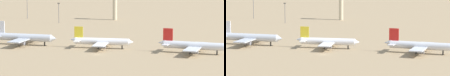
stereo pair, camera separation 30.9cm
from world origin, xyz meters
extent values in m
plane|color=#9E8460|center=(0.00, 0.00, 0.00)|extent=(4000.00, 4000.00, 0.00)
cylinder|color=silver|center=(-45.98, 21.53, 4.12)|extent=(31.60, 5.86, 3.93)
cone|color=silver|center=(-28.93, 20.47, 4.12)|extent=(3.17, 3.91, 3.73)
cube|color=white|center=(-59.70, 22.37, 9.28)|extent=(5.13, 0.81, 6.38)
cube|color=silver|center=(-59.46, 26.29, 4.52)|extent=(3.55, 6.86, 0.35)
cube|color=silver|center=(-45.00, 21.47, 3.53)|extent=(8.60, 31.77, 0.55)
cylinder|color=slate|center=(-43.57, 28.76, 2.16)|extent=(3.66, 2.37, 2.16)
cylinder|color=slate|center=(-44.48, 14.06, 2.16)|extent=(3.66, 2.37, 2.16)
cylinder|color=black|center=(-34.06, 20.79, 1.08)|extent=(0.69, 0.69, 2.16)
cylinder|color=black|center=(-47.31, 23.97, 1.08)|extent=(0.69, 0.69, 2.16)
cylinder|color=black|center=(-47.60, 19.27, 1.08)|extent=(0.69, 0.69, 2.16)
cylinder|color=white|center=(-2.44, 19.00, 3.67)|extent=(28.07, 4.23, 3.50)
cone|color=white|center=(12.77, 19.40, 3.67)|extent=(2.71, 3.39, 3.32)
cone|color=white|center=(-17.66, 18.60, 4.20)|extent=(3.58, 3.06, 2.97)
cube|color=yellow|center=(-14.68, 18.68, 8.27)|extent=(4.56, 0.56, 5.69)
cube|color=white|center=(-14.78, 22.18, 4.02)|extent=(2.95, 6.02, 0.31)
cube|color=white|center=(-14.59, 15.18, 4.02)|extent=(2.95, 6.02, 0.31)
cube|color=white|center=(-1.57, 19.03, 3.15)|extent=(6.68, 28.14, 0.49)
cylinder|color=slate|center=(-0.87, 25.61, 1.92)|extent=(3.20, 2.01, 1.92)
cylinder|color=slate|center=(-0.52, 12.49, 1.92)|extent=(3.20, 2.01, 1.92)
cylinder|color=black|center=(8.19, 19.28, 0.96)|extent=(0.61, 0.61, 1.92)
cylinder|color=black|center=(-3.81, 21.07, 0.96)|extent=(0.61, 0.61, 1.92)
cylinder|color=black|center=(-3.70, 16.87, 0.96)|extent=(0.61, 0.61, 1.92)
cylinder|color=silver|center=(45.18, 13.52, 3.92)|extent=(30.13, 7.52, 3.74)
cone|color=silver|center=(29.06, 15.59, 4.48)|extent=(4.11, 3.63, 3.18)
cube|color=red|center=(32.21, 15.18, 8.83)|extent=(4.88, 1.08, 6.07)
cube|color=silver|center=(32.69, 18.89, 4.30)|extent=(3.78, 6.68, 0.34)
cube|color=silver|center=(31.74, 11.48, 4.30)|extent=(3.78, 6.68, 0.34)
cube|color=silver|center=(46.11, 13.40, 3.36)|extent=(10.11, 30.46, 0.52)
cylinder|color=slate|center=(47.93, 20.23, 2.06)|extent=(3.60, 2.47, 2.06)
cylinder|color=slate|center=(46.14, 6.33, 2.06)|extent=(3.60, 2.47, 2.06)
cylinder|color=black|center=(56.45, 12.07, 1.03)|extent=(0.65, 0.65, 2.06)
cylinder|color=black|center=(44.08, 15.92, 1.03)|extent=(0.65, 0.65, 2.06)
cylinder|color=black|center=(43.51, 11.47, 1.03)|extent=(0.65, 0.65, 2.06)
cylinder|color=#C6B793|center=(-23.53, 149.71, 9.39)|extent=(3.20, 3.20, 18.77)
cylinder|color=#59595E|center=(-57.99, 121.43, 6.93)|extent=(0.36, 0.36, 13.87)
cube|color=#333333|center=(-57.99, 121.43, 14.12)|extent=(1.80, 0.50, 0.50)
cylinder|color=#59595E|center=(-90.29, 144.70, 8.67)|extent=(0.36, 0.36, 17.33)
camera|label=1|loc=(66.23, -269.26, 47.92)|focal=93.31mm
camera|label=2|loc=(66.53, -269.20, 47.92)|focal=93.31mm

